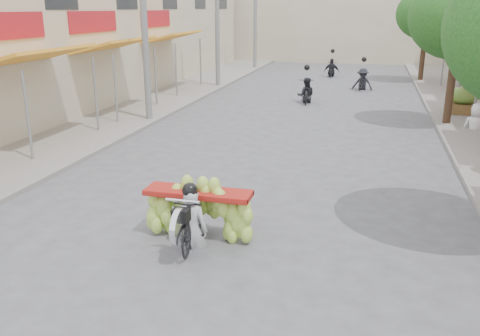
% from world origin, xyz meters
% --- Properties ---
extents(ground, '(120.00, 120.00, 0.00)m').
position_xyz_m(ground, '(0.00, 0.00, 0.00)').
color(ground, '#56565B').
rests_on(ground, ground).
extents(sidewalk_left, '(4.00, 60.00, 0.12)m').
position_xyz_m(sidewalk_left, '(-7.00, 15.00, 0.06)').
color(sidewalk_left, gray).
rests_on(sidewalk_left, ground).
extents(shophouse_row_left, '(9.77, 40.00, 6.00)m').
position_xyz_m(shophouse_row_left, '(-11.98, 13.98, 3.00)').
color(shophouse_row_left, '#C2B699').
rests_on(shophouse_row_left, ground).
extents(far_building, '(20.00, 6.00, 7.00)m').
position_xyz_m(far_building, '(0.00, 38.00, 3.50)').
color(far_building, '#C2B699').
rests_on(far_building, ground).
extents(utility_pole_mid, '(0.60, 0.24, 8.00)m').
position_xyz_m(utility_pole_mid, '(-5.40, 12.00, 4.03)').
color(utility_pole_mid, slate).
rests_on(utility_pole_mid, ground).
extents(utility_pole_far, '(0.60, 0.24, 8.00)m').
position_xyz_m(utility_pole_far, '(-5.40, 21.00, 4.03)').
color(utility_pole_far, slate).
rests_on(utility_pole_far, ground).
extents(utility_pole_back, '(0.60, 0.24, 8.00)m').
position_xyz_m(utility_pole_back, '(-5.40, 30.00, 4.03)').
color(utility_pole_back, slate).
rests_on(utility_pole_back, ground).
extents(street_tree_mid, '(3.40, 3.40, 5.25)m').
position_xyz_m(street_tree_mid, '(5.40, 14.00, 3.78)').
color(street_tree_mid, '#3A2719').
rests_on(street_tree_mid, ground).
extents(street_tree_far, '(3.40, 3.40, 5.25)m').
position_xyz_m(street_tree_far, '(5.40, 26.00, 3.78)').
color(street_tree_far, '#3A2719').
rests_on(street_tree_far, ground).
extents(produce_crate_far, '(1.20, 0.88, 1.16)m').
position_xyz_m(produce_crate_far, '(6.20, 16.00, 0.71)').
color(produce_crate_far, brown).
rests_on(produce_crate_far, ground).
extents(banana_motorbike, '(2.20, 1.86, 2.02)m').
position_xyz_m(banana_motorbike, '(-0.29, 2.60, 0.68)').
color(banana_motorbike, black).
rests_on(banana_motorbike, ground).
extents(pedestrian, '(0.91, 0.58, 1.78)m').
position_xyz_m(pedestrian, '(6.26, 13.25, 1.01)').
color(pedestrian, white).
rests_on(pedestrian, ground).
extents(bg_motorbike_a, '(0.85, 1.80, 1.95)m').
position_xyz_m(bg_motorbike_a, '(-0.19, 17.51, 0.73)').
color(bg_motorbike_a, black).
rests_on(bg_motorbike_a, ground).
extents(bg_motorbike_b, '(1.15, 1.74, 1.95)m').
position_xyz_m(bg_motorbike_b, '(2.20, 21.94, 0.85)').
color(bg_motorbike_b, black).
rests_on(bg_motorbike_b, ground).
extents(bg_motorbike_c, '(0.97, 1.52, 1.95)m').
position_xyz_m(bg_motorbike_c, '(0.20, 26.95, 0.82)').
color(bg_motorbike_c, black).
rests_on(bg_motorbike_c, ground).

